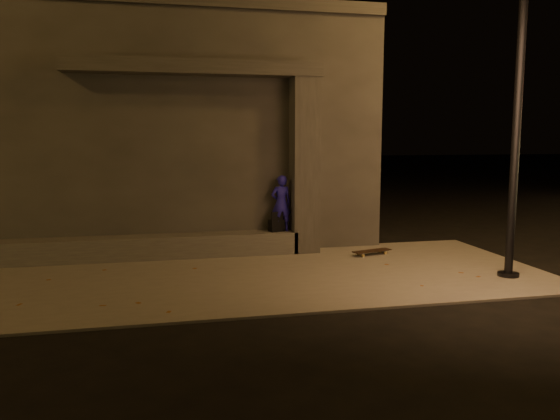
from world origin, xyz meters
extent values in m
plane|color=black|center=(0.00, 0.00, 0.00)|extent=(120.00, 120.00, 0.00)
cube|color=#67635B|center=(0.00, 2.00, 0.02)|extent=(11.00, 4.40, 0.04)
cube|color=#363331|center=(-1.00, 6.50, 2.60)|extent=(9.00, 5.00, 5.20)
cube|color=#4A4743|center=(-1.50, 3.75, 0.27)|extent=(6.00, 0.55, 0.45)
cube|color=#363331|center=(1.70, 3.75, 1.84)|extent=(0.55, 0.55, 3.60)
cube|color=#363331|center=(-0.50, 3.80, 3.78)|extent=(5.00, 0.70, 0.28)
imported|color=#1C1694|center=(1.20, 3.75, 1.07)|extent=(0.43, 0.29, 1.17)
cube|color=black|center=(1.10, 3.75, 0.61)|extent=(0.34, 0.26, 0.24)
cube|color=black|center=(1.10, 3.75, 0.82)|extent=(0.26, 0.10, 0.17)
cube|color=black|center=(2.96, 3.09, 0.13)|extent=(0.88, 0.44, 0.02)
cylinder|color=tan|center=(3.22, 3.24, 0.07)|extent=(0.07, 0.05, 0.06)
cylinder|color=tan|center=(3.26, 3.08, 0.07)|extent=(0.07, 0.05, 0.06)
cylinder|color=tan|center=(2.67, 3.09, 0.07)|extent=(0.07, 0.05, 0.06)
cylinder|color=tan|center=(2.71, 2.93, 0.07)|extent=(0.07, 0.05, 0.06)
cube|color=#99999E|center=(3.24, 3.16, 0.11)|extent=(0.10, 0.18, 0.02)
cube|color=#99999E|center=(2.69, 3.01, 0.11)|extent=(0.10, 0.18, 0.02)
cylinder|color=black|center=(4.63, 0.97, 3.28)|extent=(0.14, 0.14, 6.55)
cylinder|color=black|center=(4.63, 0.97, 0.05)|extent=(0.36, 0.36, 0.10)
camera|label=1|loc=(-1.25, -7.21, 2.45)|focal=35.00mm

